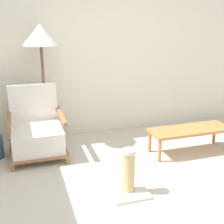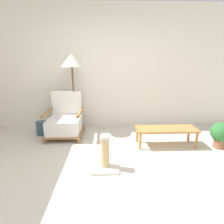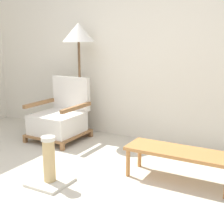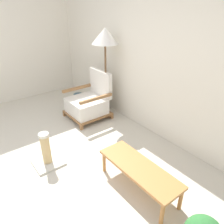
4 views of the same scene
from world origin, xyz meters
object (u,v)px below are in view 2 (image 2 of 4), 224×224
(armchair, at_px, (65,122))
(floor_lamp, at_px, (72,64))
(potted_plant, at_px, (220,133))
(vase, at_px, (41,128))
(coffee_table, at_px, (166,130))
(scratching_post, at_px, (105,157))

(armchair, relative_size, floor_lamp, 0.54)
(potted_plant, bearing_deg, armchair, 166.95)
(potted_plant, bearing_deg, vase, 167.88)
(armchair, xyz_separation_m, potted_plant, (2.85, -0.66, -0.03))
(floor_lamp, relative_size, coffee_table, 1.54)
(vase, relative_size, potted_plant, 0.63)
(potted_plant, distance_m, scratching_post, 2.10)
(coffee_table, bearing_deg, armchair, 164.87)
(armchair, bearing_deg, vase, 173.08)
(floor_lamp, xyz_separation_m, coffee_table, (1.78, -0.82, -1.17))
(coffee_table, height_order, potted_plant, potted_plant)
(floor_lamp, bearing_deg, potted_plant, -19.53)
(floor_lamp, bearing_deg, scratching_post, -66.11)
(armchair, height_order, vase, armchair)
(floor_lamp, xyz_separation_m, scratching_post, (0.67, -1.51, -1.29))
(floor_lamp, relative_size, scratching_post, 3.35)
(coffee_table, relative_size, scratching_post, 2.18)
(scratching_post, bearing_deg, floor_lamp, 113.89)
(floor_lamp, bearing_deg, vase, -161.12)
(armchair, distance_m, coffee_table, 2.00)
(vase, bearing_deg, armchair, -6.92)
(armchair, relative_size, potted_plant, 1.89)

